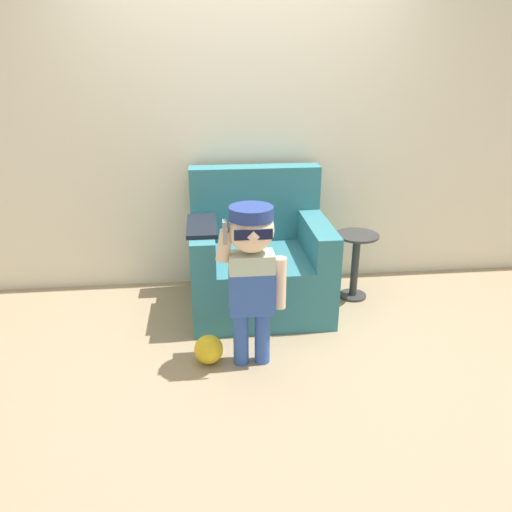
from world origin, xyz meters
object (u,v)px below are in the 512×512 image
at_px(armchair, 258,261).
at_px(side_table, 355,260).
at_px(toy_ball, 209,349).
at_px(person_child, 252,263).

height_order(armchair, side_table, armchair).
height_order(side_table, toy_ball, side_table).
xyz_separation_m(side_table, toy_ball, (-1.17, -0.80, -0.23)).
bearing_deg(side_table, toy_ball, -145.61).
bearing_deg(toy_ball, side_table, 34.39).
xyz_separation_m(person_child, toy_ball, (-0.27, 0.03, -0.59)).
distance_m(side_table, toy_ball, 1.43).
distance_m(armchair, person_child, 0.87).
bearing_deg(toy_ball, armchair, 62.58).
relative_size(armchair, side_table, 1.93).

